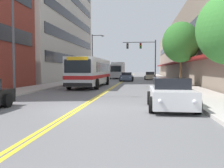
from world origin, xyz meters
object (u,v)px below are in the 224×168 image
object	(u,v)px
box_truck	(118,70)
traffic_signal_mast	(144,52)
city_bus	(91,71)
street_tree_right_mid	(181,42)
car_slate_blue_moving_lead	(127,77)
street_lamp_left_far	(94,53)
car_white_parked_right_foreground	(171,94)
street_lamp_left_near	(18,21)
car_navy_parked_left_mid	(97,77)
car_champagne_parked_right_mid	(150,76)
fire_hydrant	(174,82)

from	to	relation	value
box_truck	traffic_signal_mast	size ratio (longest dim) A/B	1.12
city_bus	traffic_signal_mast	size ratio (longest dim) A/B	1.71
city_bus	street_tree_right_mid	bearing A→B (deg)	2.17
car_slate_blue_moving_lead	street_lamp_left_far	size ratio (longest dim) A/B	0.62
car_slate_blue_moving_lead	box_truck	world-z (taller)	box_truck
car_white_parked_right_foreground	street_tree_right_mid	distance (m)	15.54
box_truck	street_lamp_left_far	xyz separation A→B (m)	(-3.11, -9.18, 2.86)
car_white_parked_right_foreground	street_lamp_left_near	bearing A→B (deg)	159.02
car_navy_parked_left_mid	street_tree_right_mid	xyz separation A→B (m)	(11.18, -13.63, 4.01)
car_white_parked_right_foreground	car_champagne_parked_right_mid	size ratio (longest dim) A/B	0.86
car_navy_parked_left_mid	street_lamp_left_far	xyz separation A→B (m)	(-0.72, 0.95, 3.93)
fire_hydrant	car_navy_parked_left_mid	bearing A→B (deg)	122.83
traffic_signal_mast	car_slate_blue_moving_lead	bearing A→B (deg)	-127.53
street_lamp_left_near	fire_hydrant	distance (m)	14.80
city_bus	car_champagne_parked_right_mid	xyz separation A→B (m)	(6.84, 19.71, -1.02)
city_bus	street_lamp_left_far	xyz separation A→B (m)	(-2.59, 14.94, 2.87)
car_white_parked_right_foreground	box_truck	xyz separation A→B (m)	(-6.15, 38.55, 1.00)
street_lamp_left_near	traffic_signal_mast	bearing A→B (deg)	73.28
car_slate_blue_moving_lead	street_tree_right_mid	distance (m)	14.73
car_white_parked_right_foreground	fire_hydrant	distance (m)	12.68
traffic_signal_mast	street_lamp_left_near	distance (m)	28.78
street_tree_right_mid	fire_hydrant	world-z (taller)	street_tree_right_mid
car_champagne_parked_right_mid	street_lamp_left_near	world-z (taller)	street_lamp_left_near
car_navy_parked_left_mid	car_slate_blue_moving_lead	world-z (taller)	car_slate_blue_moving_lead
street_lamp_left_near	city_bus	bearing A→B (deg)	77.02
car_champagne_parked_right_mid	fire_hydrant	bearing A→B (deg)	-85.94
car_navy_parked_left_mid	traffic_signal_mast	size ratio (longest dim) A/B	0.66
car_navy_parked_left_mid	box_truck	size ratio (longest dim) A/B	0.59
car_navy_parked_left_mid	car_champagne_parked_right_mid	world-z (taller)	car_champagne_parked_right_mid
street_lamp_left_far	street_tree_right_mid	xyz separation A→B (m)	(11.91, -14.58, 0.09)
car_slate_blue_moving_lead	traffic_signal_mast	world-z (taller)	traffic_signal_mast
city_bus	car_white_parked_right_foreground	world-z (taller)	city_bus
city_bus	box_truck	bearing A→B (deg)	88.75
car_champagne_parked_right_mid	traffic_signal_mast	distance (m)	5.29
box_truck	street_lamp_left_far	bearing A→B (deg)	-108.73
car_slate_blue_moving_lead	traffic_signal_mast	bearing A→B (deg)	52.47
car_navy_parked_left_mid	street_tree_right_mid	size ratio (longest dim) A/B	0.68
street_tree_right_mid	traffic_signal_mast	bearing A→B (deg)	102.31
traffic_signal_mast	street_tree_right_mid	distance (m)	16.68
street_lamp_left_near	street_lamp_left_far	size ratio (longest dim) A/B	1.09
box_truck	traffic_signal_mast	bearing A→B (deg)	-54.96
box_truck	fire_hydrant	size ratio (longest dim) A/B	8.35
car_white_parked_right_foreground	car_slate_blue_moving_lead	distance (m)	27.74
car_white_parked_right_foreground	traffic_signal_mast	bearing A→B (deg)	91.67
city_bus	box_truck	world-z (taller)	box_truck
street_lamp_left_far	car_champagne_parked_right_mid	bearing A→B (deg)	26.87
car_white_parked_right_foreground	box_truck	world-z (taller)	box_truck
street_lamp_left_near	street_lamp_left_far	distance (m)	25.85
car_champagne_parked_right_mid	street_lamp_left_far	bearing A→B (deg)	-153.13
traffic_signal_mast	street_lamp_left_near	world-z (taller)	street_lamp_left_near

